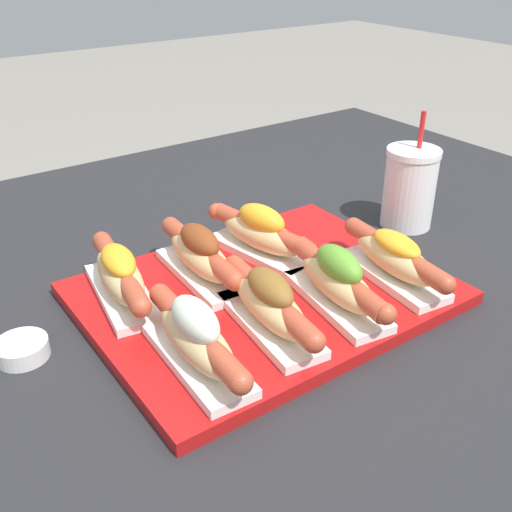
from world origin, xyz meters
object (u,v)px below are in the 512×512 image
at_px(drink_cup, 410,188).
at_px(sauce_bowl, 22,348).
at_px(serving_tray, 264,293).
at_px(hot_dog_5, 200,255).
at_px(hot_dog_0, 196,338).
at_px(hot_dog_4, 120,276).
at_px(hot_dog_6, 260,234).
at_px(hot_dog_1, 270,304).
at_px(hot_dog_3, 395,258).
at_px(hot_dog_2, 339,280).

bearing_deg(drink_cup, sauce_bowl, 178.91).
height_order(serving_tray, hot_dog_5, hot_dog_5).
bearing_deg(serving_tray, hot_dog_0, -150.75).
xyz_separation_m(hot_dog_5, drink_cup, (0.39, -0.02, 0.02)).
relative_size(hot_dog_0, hot_dog_5, 1.00).
height_order(serving_tray, sauce_bowl, sauce_bowl).
xyz_separation_m(hot_dog_4, hot_dog_6, (0.22, -0.01, 0.00)).
bearing_deg(sauce_bowl, hot_dog_0, -44.73).
distance_m(serving_tray, hot_dog_6, 0.10).
height_order(hot_dog_0, sauce_bowl, hot_dog_0).
relative_size(hot_dog_1, hot_dog_6, 1.01).
xyz_separation_m(serving_tray, sauce_bowl, (-0.31, 0.06, 0.00)).
distance_m(hot_dog_0, hot_dog_4, 0.18).
bearing_deg(hot_dog_3, hot_dog_5, 143.62).
distance_m(hot_dog_5, drink_cup, 0.39).
bearing_deg(hot_dog_4, serving_tray, -27.73).
bearing_deg(hot_dog_5, hot_dog_0, -121.95).
height_order(hot_dog_3, drink_cup, drink_cup).
distance_m(sauce_bowl, drink_cup, 0.64).
bearing_deg(serving_tray, drink_cup, 8.61).
distance_m(hot_dog_0, hot_dog_3, 0.31).
height_order(serving_tray, drink_cup, drink_cup).
bearing_deg(serving_tray, sauce_bowl, 168.45).
xyz_separation_m(hot_dog_5, sauce_bowl, (-0.25, -0.01, -0.04)).
bearing_deg(hot_dog_0, hot_dog_2, 0.15).
height_order(hot_dog_2, hot_dog_5, hot_dog_2).
bearing_deg(hot_dog_3, serving_tray, 152.22).
relative_size(hot_dog_6, sauce_bowl, 3.39).
distance_m(serving_tray, hot_dog_0, 0.18).
height_order(hot_dog_3, hot_dog_5, hot_dog_5).
xyz_separation_m(hot_dog_3, hot_dog_6, (-0.11, 0.16, 0.00)).
distance_m(serving_tray, hot_dog_4, 0.19).
bearing_deg(hot_dog_1, serving_tray, 57.83).
bearing_deg(hot_dog_1, hot_dog_4, 125.22).
bearing_deg(drink_cup, hot_dog_2, -153.88).
xyz_separation_m(hot_dog_1, drink_cup, (0.38, 0.13, 0.02)).
xyz_separation_m(hot_dog_2, hot_dog_6, (-0.01, 0.17, -0.00)).
relative_size(hot_dog_5, sauce_bowl, 3.43).
relative_size(hot_dog_6, drink_cup, 1.09).
bearing_deg(hot_dog_6, hot_dog_3, -55.77).
bearing_deg(hot_dog_1, hot_dog_5, 92.12).
bearing_deg(hot_dog_5, serving_tray, -53.27).
bearing_deg(hot_dog_0, hot_dog_5, 58.05).
bearing_deg(hot_dog_4, hot_dog_5, -7.08).
bearing_deg(hot_dog_1, hot_dog_6, 58.21).
distance_m(serving_tray, hot_dog_5, 0.10).
xyz_separation_m(hot_dog_2, drink_cup, (0.28, 0.14, 0.01)).
height_order(hot_dog_2, sauce_bowl, hot_dog_2).
relative_size(hot_dog_5, drink_cup, 1.10).
relative_size(serving_tray, sauce_bowl, 7.49).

